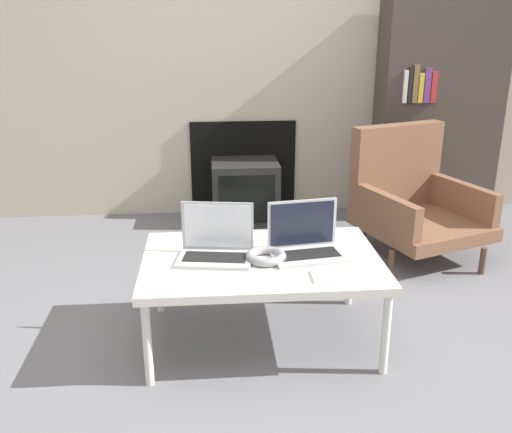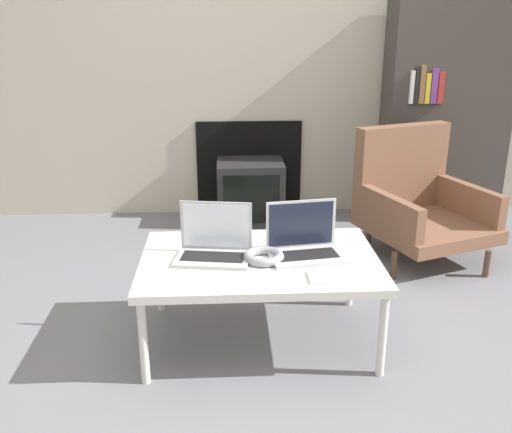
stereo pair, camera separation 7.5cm
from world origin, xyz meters
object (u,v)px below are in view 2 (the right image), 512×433
Objects in this scene: headphones at (264,256)px; phone at (317,277)px; laptop_left at (214,245)px; tv at (250,191)px; armchair at (416,198)px; laptop_right at (304,243)px.

phone is (0.21, -0.19, -0.02)m from headphones.
headphones is (0.22, -0.06, -0.04)m from laptop_left.
tv is 0.55× the size of armchair.
tv is at bearing 95.87° from phone.
armchair reaches higher than tv.
laptop_left is at bearing 171.56° from laptop_right.
laptop_left is 1.96× the size of headphones.
laptop_left and laptop_right have the same top height.
phone is (0.02, -0.24, -0.05)m from laptop_right.
phone is 0.26× the size of tv.
laptop_left reaches higher than tv.
armchair is (0.81, 1.21, -0.06)m from phone.
laptop_right is at bearing 95.03° from phone.
phone is at bearing -93.42° from laptop_right.
laptop_right reaches higher than tv.
laptop_left is 0.41× the size of armchair.
laptop_right is (0.40, 0.00, 0.00)m from laptop_left.
headphones is 0.21× the size of armchair.
headphones is at bearing -154.77° from armchair.
armchair is (0.83, 0.97, -0.11)m from laptop_right.
laptop_right is 0.41× the size of armchair.
tv is at bearing 87.55° from laptop_right.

